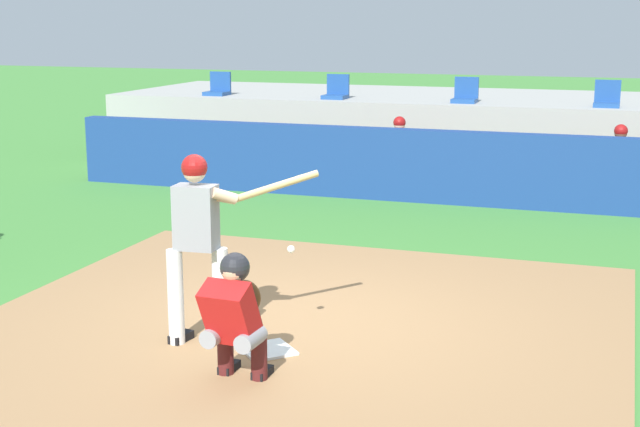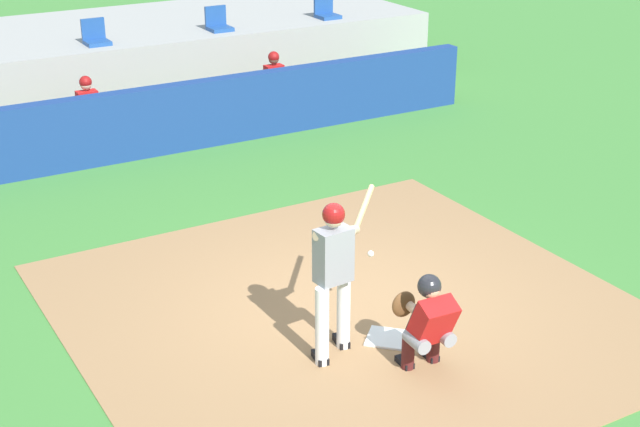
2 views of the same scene
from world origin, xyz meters
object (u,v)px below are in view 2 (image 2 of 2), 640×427
object	(u,v)px
catcher_crouched	(427,319)
batter_at_plate	(335,270)
home_plate	(387,338)
stadium_seat_4	(326,12)
stadium_seat_2	(96,37)
dugout_player_0	(91,112)
dugout_player_1	(277,84)
stadium_seat_3	(218,24)

from	to	relation	value
catcher_crouched	batter_at_plate	bearing A→B (deg)	132.48
home_plate	stadium_seat_4	xyz separation A→B (m)	(5.20, 10.18, 1.51)
home_plate	stadium_seat_2	distance (m)	10.29
home_plate	dugout_player_0	world-z (taller)	dugout_player_0
batter_at_plate	dugout_player_1	bearing A→B (deg)	66.25
dugout_player_0	stadium_seat_4	size ratio (longest dim) A/B	2.71
batter_at_plate	stadium_seat_4	world-z (taller)	stadium_seat_4
catcher_crouched	stadium_seat_2	xyz separation A→B (m)	(-0.00, 10.89, 0.93)
stadium_seat_2	stadium_seat_3	world-z (taller)	same
dugout_player_1	catcher_crouched	bearing A→B (deg)	-108.08
home_plate	stadium_seat_3	bearing A→B (deg)	75.67
stadium_seat_2	stadium_seat_4	distance (m)	5.20
home_plate	catcher_crouched	xyz separation A→B (m)	(0.00, -0.71, 0.59)
batter_at_plate	stadium_seat_3	world-z (taller)	stadium_seat_3
home_plate	dugout_player_0	distance (m)	8.21
home_plate	stadium_seat_3	size ratio (longest dim) A/B	0.92
dugout_player_0	stadium_seat_2	xyz separation A→B (m)	(0.82, 2.03, 0.86)
dugout_player_1	stadium_seat_3	world-z (taller)	stadium_seat_3
stadium_seat_2	batter_at_plate	bearing A→B (deg)	-93.80
home_plate	dugout_player_1	xyz separation A→B (m)	(2.89, 8.14, 0.65)
catcher_crouched	stadium_seat_4	size ratio (longest dim) A/B	3.22
stadium_seat_4	catcher_crouched	bearing A→B (deg)	-115.51
home_plate	batter_at_plate	distance (m)	1.22
dugout_player_0	stadium_seat_2	world-z (taller)	stadium_seat_2
stadium_seat_2	dugout_player_0	bearing A→B (deg)	-111.93
stadium_seat_2	stadium_seat_3	xyz separation A→B (m)	(2.60, 0.00, 0.00)
home_plate	stadium_seat_3	distance (m)	10.61
catcher_crouched	dugout_player_1	size ratio (longest dim) A/B	1.19
dugout_player_0	stadium_seat_4	world-z (taller)	stadium_seat_4
dugout_player_0	catcher_crouched	bearing A→B (deg)	-84.68
dugout_player_0	stadium_seat_3	distance (m)	4.07
stadium_seat_3	dugout_player_0	bearing A→B (deg)	-149.24
dugout_player_1	dugout_player_0	bearing A→B (deg)	180.00
home_plate	stadium_seat_4	bearing A→B (deg)	62.94
home_plate	catcher_crouched	distance (m)	0.92
home_plate	catcher_crouched	size ratio (longest dim) A/B	0.29
dugout_player_0	dugout_player_1	distance (m)	3.71
dugout_player_1	stadium_seat_2	bearing A→B (deg)	144.90
dugout_player_0	stadium_seat_4	bearing A→B (deg)	18.68
batter_at_plate	stadium_seat_2	xyz separation A→B (m)	(0.67, 10.14, 0.50)
dugout_player_0	dugout_player_1	bearing A→B (deg)	0.00
batter_at_plate	stadium_seat_2	size ratio (longest dim) A/B	3.76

